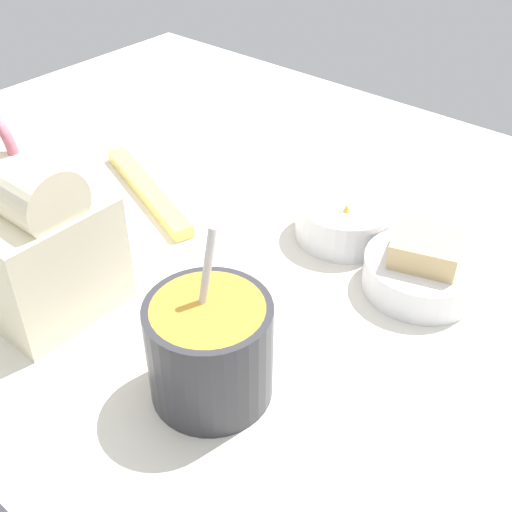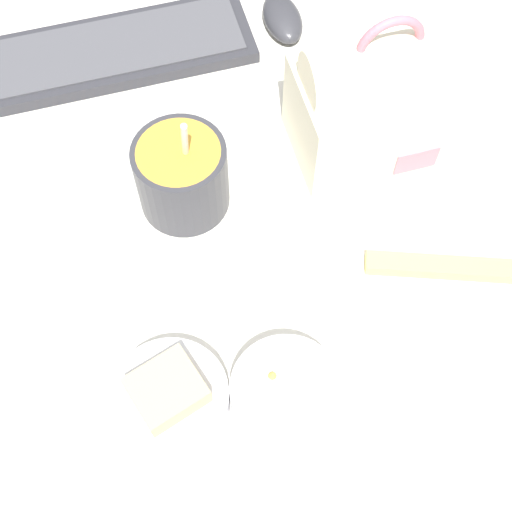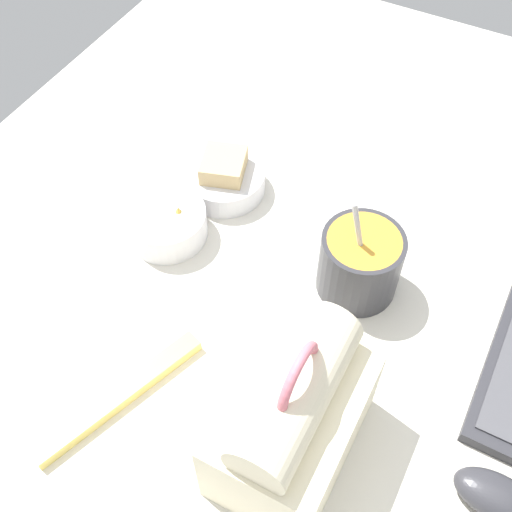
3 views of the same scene
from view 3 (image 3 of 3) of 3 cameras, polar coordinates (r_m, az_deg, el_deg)
name	(u,v)px [view 3 (image 3 of 3)]	position (r cm, az deg, el deg)	size (l,w,h in cm)	color
desk_surface	(281,280)	(88.32, 2.20, -2.10)	(140.00, 110.00, 2.00)	silver
lunch_bag	(293,418)	(68.94, 3.34, -14.15)	(19.01, 12.73, 20.57)	#EFE5C1
soup_cup	(360,262)	(83.53, 9.22, -0.57)	(10.66, 10.66, 16.09)	#333338
bento_bowl_sandwich	(224,178)	(96.07, -2.83, 6.95)	(12.10, 12.10, 6.46)	silver
bento_bowl_snacks	(167,223)	(90.88, -7.92, 2.95)	(11.38, 11.38, 5.49)	silver
computer_mouse	(496,496)	(76.88, 20.59, -19.35)	(5.05, 9.29, 3.31)	#333338
chopstick_case	(120,396)	(79.19, -12.00, -12.11)	(22.39, 10.06, 1.60)	#EFD666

